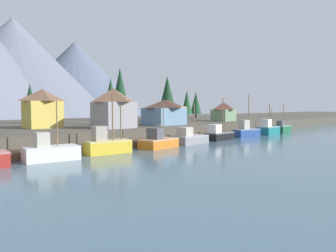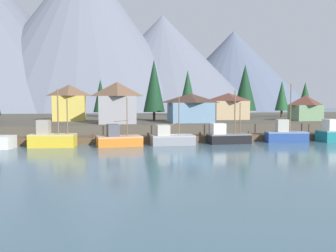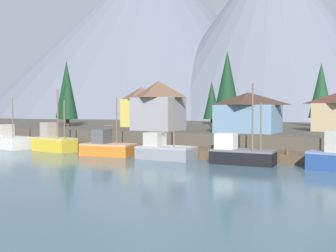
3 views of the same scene
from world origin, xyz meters
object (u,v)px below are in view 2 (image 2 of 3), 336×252
Objects in this scene: fishing_boat_blue at (286,135)px; conifer_back_left at (305,97)px; fishing_boat_black at (227,136)px; house_grey at (117,102)px; house_blue at (190,108)px; house_tan at (228,106)px; house_yellow at (69,102)px; fishing_boat_yellow at (52,138)px; conifer_centre at (188,90)px; conifer_back_right at (282,96)px; fishing_boat_grey at (171,138)px; house_green at (305,108)px; conifer_mid_left at (154,86)px; fishing_boat_orange at (118,139)px; conifer_near_left at (101,96)px; conifer_mid_right at (245,88)px.

conifer_back_left is (22.12, 32.99, 6.30)m from fishing_boat_blue.
house_grey is at bearing 142.15° from fishing_boat_black.
house_blue is at bearing -148.74° from conifer_back_left.
house_tan is 1.04× the size of house_grey.
house_yellow reaches higher than fishing_boat_blue.
conifer_back_left reaches higher than house_yellow.
fishing_boat_blue is (34.97, 0.13, -0.06)m from fishing_boat_yellow.
fishing_boat_blue is at bearing -79.86° from conifer_centre.
fishing_boat_blue is at bearing -115.54° from conifer_back_right.
fishing_boat_grey is 18.13m from fishing_boat_blue.
house_yellow is 0.82× the size of conifer_back_left.
fishing_boat_black is 20.34m from house_grey.
house_green is 21.74m from conifer_back_left.
house_green is 0.62× the size of conifer_back_right.
house_green is at bearing 23.86° from fishing_boat_yellow.
house_green is at bearing 5.23° from house_blue.
fishing_boat_blue is at bearing -23.88° from house_grey.
conifer_mid_left is (-5.72, 7.57, 4.22)m from house_blue.
fishing_boat_yellow is 0.89× the size of fishing_boat_blue.
conifer_centre is (-29.10, 6.07, 1.68)m from conifer_back_left.
conifer_centre is (18.79, 39.59, 8.14)m from fishing_boat_orange.
house_yellow is (-8.99, 9.24, -0.07)m from house_grey.
fishing_boat_black is at bearing -5.62° from fishing_boat_orange.
house_blue is (22.57, 12.16, 3.97)m from fishing_boat_yellow.
house_grey is (-37.04, -2.87, 1.10)m from house_green.
house_grey is (0.15, 11.87, 5.17)m from fishing_boat_orange.
house_tan is 32.73m from conifer_near_left.
conifer_near_left is at bearing 73.86° from house_yellow.
house_green is at bearing -62.04° from conifer_mid_right.
conifer_mid_left is 0.99× the size of conifer_mid_right.
conifer_back_right is (32.34, 10.17, -1.75)m from conifer_mid_left.
conifer_mid_left is at bearing -3.41° from house_yellow.
conifer_mid_right is 1.04× the size of conifer_centre.
fishing_boat_orange is 18.81m from house_blue.
house_tan is at bearing 1.60° from house_yellow.
fishing_boat_grey is 0.76× the size of conifer_near_left.
house_green is at bearing -28.46° from house_tan.
fishing_boat_orange is at bearing -145.02° from conifer_back_left.
fishing_boat_blue reaches higher than fishing_boat_grey.
conifer_back_right is 0.75× the size of conifer_centre.
house_green is 0.78× the size of house_yellow.
house_yellow reaches higher than fishing_boat_black.
house_blue reaches higher than fishing_boat_grey.
house_green is (46.39, 14.34, 3.85)m from fishing_boat_yellow.
conifer_mid_right is (29.90, 28.47, 8.42)m from fishing_boat_orange.
conifer_back_right is (43.27, -10.05, 0.01)m from conifer_near_left.
fishing_boat_black is 13.03m from house_blue.
house_blue is 14.05m from house_tan.
house_blue is 0.92× the size of conifer_back_left.
conifer_back_left is (40.24, 13.38, -1.95)m from conifer_mid_left.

